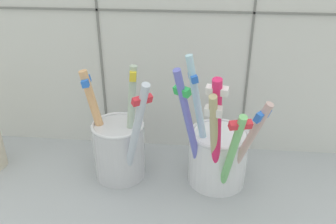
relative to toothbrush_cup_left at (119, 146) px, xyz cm
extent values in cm
cube|color=#9EA3A8|center=(6.66, -2.45, -5.75)|extent=(64.00, 22.00, 2.00)
cube|color=silver|center=(6.66, 9.55, 15.75)|extent=(64.00, 2.00, 45.00)
cube|color=gray|center=(-4.00, 8.45, 15.75)|extent=(0.30, 0.20, 45.00)
cube|color=gray|center=(17.33, 8.45, 15.75)|extent=(0.30, 0.20, 45.00)
cube|color=gray|center=(6.66, 8.45, 16.56)|extent=(64.00, 0.20, 0.30)
cylinder|color=silver|center=(-0.07, 0.16, -0.78)|extent=(7.01, 7.01, 7.93)
torus|color=silver|center=(-0.07, 0.16, 3.19)|extent=(7.16, 7.16, 0.50)
cylinder|color=#EFB075|center=(-2.56, 0.17, 3.21)|extent=(4.02, 1.65, 15.32)
cube|color=blue|center=(-3.65, 0.01, 9.39)|extent=(1.31, 2.45, 1.02)
cylinder|color=#B2C6B2|center=(1.78, -0.17, 3.65)|extent=(2.53, 1.39, 16.09)
cube|color=yellow|center=(2.36, -0.06, 10.56)|extent=(1.29, 2.20, 1.20)
cylinder|color=silver|center=(2.96, -3.81, 3.79)|extent=(5.38, 6.34, 16.63)
cube|color=#E5333F|center=(4.39, -5.58, 9.78)|extent=(2.39, 2.18, 1.05)
cylinder|color=white|center=(13.40, 0.16, -1.04)|extent=(7.85, 7.85, 7.41)
torus|color=silver|center=(13.40, 0.16, 2.67)|extent=(7.96, 7.96, 0.50)
cylinder|color=#CDA9A4|center=(16.28, -3.04, 2.60)|extent=(5.26, 4.73, 14.22)
cube|color=blue|center=(17.70, -4.27, 7.88)|extent=(2.24, 2.37, 1.30)
cylinder|color=#B7E4F8|center=(10.90, -0.88, 4.66)|extent=(4.50, 2.12, 18.18)
cube|color=blue|center=(9.77, -1.22, 10.90)|extent=(1.40, 2.06, 0.97)
cylinder|color=tan|center=(12.64, -3.87, 3.37)|extent=(2.36, 6.89, 15.76)
cube|color=white|center=(12.20, -5.85, 8.94)|extent=(2.08, 1.59, 1.39)
cylinder|color=#696DD5|center=(9.79, -3.09, 4.51)|extent=(4.51, 6.06, 17.99)
cube|color=green|center=(8.69, -4.71, 10.64)|extent=(2.16, 1.93, 1.13)
cylinder|color=#F62564|center=(12.80, -3.95, 4.13)|extent=(2.16, 5.15, 17.21)
cube|color=white|center=(12.45, -5.51, 11.22)|extent=(2.53, 1.53, 1.04)
cylinder|color=#75C873|center=(14.53, -4.95, 2.41)|extent=(2.51, 5.99, 13.85)
cube|color=#E5333F|center=(15.07, -6.87, 7.97)|extent=(2.66, 1.63, 1.02)
camera|label=1|loc=(10.67, -40.44, 26.34)|focal=38.20mm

